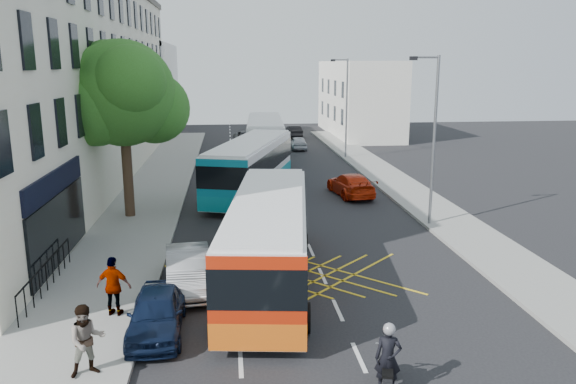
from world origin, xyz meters
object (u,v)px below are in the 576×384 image
object	(u,v)px
lamp_far	(345,103)
distant_car_silver	(298,143)
bus_mid	(251,166)
parked_car_silver	(188,269)
street_tree	(122,94)
distant_car_grey	(248,139)
pedestrian_near	(87,340)
pedestrian_far	(114,286)
parked_car_blue	(157,313)
bus_far	(265,138)
distant_car_dark	(293,131)
bus_near	(269,239)
motorbike	(388,362)
red_hatchback	(351,185)
lamp_near	(432,132)

from	to	relation	value
lamp_far	distant_car_silver	size ratio (longest dim) A/B	2.25
bus_mid	parked_car_silver	bearing A→B (deg)	-84.33
street_tree	distant_car_grey	world-z (taller)	street_tree
pedestrian_near	pedestrian_far	size ratio (longest dim) A/B	0.99
parked_car_blue	distant_car_silver	bearing A→B (deg)	75.38
bus_far	distant_car_dark	size ratio (longest dim) A/B	3.30
bus_near	pedestrian_far	bearing A→B (deg)	-146.87
street_tree	bus_near	xyz separation A→B (m)	(6.48, -9.47, -4.62)
distant_car_dark	motorbike	bearing A→B (deg)	80.04
street_tree	bus_mid	world-z (taller)	street_tree
lamp_far	bus_mid	world-z (taller)	lamp_far
red_hatchback	distant_car_dark	xyz separation A→B (m)	(-0.28, 27.61, -0.06)
red_hatchback	bus_mid	bearing A→B (deg)	-15.68
lamp_near	parked_car_blue	xyz separation A→B (m)	(-11.80, -9.99, -3.96)
red_hatchback	pedestrian_near	distance (m)	21.99
bus_mid	distant_car_grey	bearing A→B (deg)	105.18
red_hatchback	pedestrian_far	size ratio (longest dim) A/B	2.47
distant_car_grey	lamp_far	bearing A→B (deg)	-49.37
bus_near	parked_car_silver	size ratio (longest dim) A/B	2.68
lamp_far	parked_car_blue	distance (m)	32.47
distant_car_dark	pedestrian_far	world-z (taller)	pedestrian_far
motorbike	red_hatchback	distance (m)	20.93
distant_car_silver	pedestrian_far	size ratio (longest dim) A/B	1.89
lamp_far	bus_near	size ratio (longest dim) A/B	0.69
distant_car_silver	bus_far	bearing A→B (deg)	58.30
lamp_far	bus_mid	distance (m)	15.14
parked_car_silver	red_hatchback	xyz separation A→B (m)	(8.76, 13.42, -0.04)
parked_car_silver	pedestrian_near	bearing A→B (deg)	-116.20
lamp_near	distant_car_dark	size ratio (longest dim) A/B	2.15
red_hatchback	pedestrian_near	size ratio (longest dim) A/B	2.50
bus_far	pedestrian_near	world-z (taller)	bus_far
distant_car_silver	distant_car_dark	bearing A→B (deg)	-93.53
lamp_far	distant_car_silver	world-z (taller)	lamp_far
street_tree	pedestrian_far	xyz separation A→B (m)	(1.51, -11.87, -5.20)
lamp_near	parked_car_blue	distance (m)	15.96
bus_near	red_hatchback	bearing A→B (deg)	73.43
distant_car_grey	bus_near	bearing A→B (deg)	-95.82
distant_car_grey	distant_car_silver	distance (m)	4.99
parked_car_blue	distant_car_silver	xyz separation A→B (m)	(8.60, 35.47, -0.05)
bus_far	distant_car_dark	distance (m)	14.95
lamp_far	parked_car_silver	distance (m)	29.13
red_hatchback	distant_car_dark	distance (m)	27.61
lamp_near	lamp_far	size ratio (longest dim) A/B	1.00
distant_car_grey	distant_car_silver	xyz separation A→B (m)	(4.53, -2.08, -0.14)
lamp_near	bus_far	distance (m)	21.27
distant_car_dark	bus_mid	bearing A→B (deg)	72.02
lamp_far	distant_car_dark	size ratio (longest dim) A/B	2.15
pedestrian_near	bus_far	bearing A→B (deg)	57.68
bus_mid	street_tree	bearing A→B (deg)	-127.02
parked_car_blue	pedestrian_far	world-z (taller)	pedestrian_far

